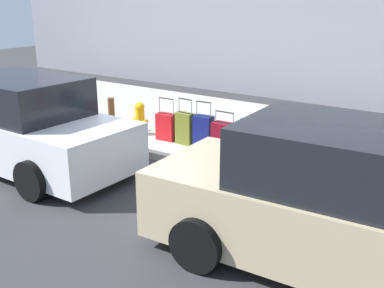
{
  "coord_description": "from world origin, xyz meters",
  "views": [
    {
      "loc": [
        -5.64,
        6.3,
        2.97
      ],
      "look_at": [
        -1.3,
        0.22,
        0.58
      ],
      "focal_mm": 42.86,
      "sensor_mm": 36.0,
      "label": 1
    }
  ],
  "objects_px": {
    "suitcase_teal_3": "(249,145)",
    "suitcase_navy_5": "(203,132)",
    "suitcase_red_0": "(329,159)",
    "suitcase_maroon_4": "(224,138)",
    "fire_hydrant": "(140,118)",
    "bollard_post": "(112,115)",
    "suitcase_black_2": "(277,144)",
    "parked_car_white_1": "(21,125)",
    "suitcase_olive_6": "(185,128)",
    "suitcase_red_7": "(167,127)",
    "suitcase_silver_1": "(300,156)",
    "parked_car_beige_0": "(349,207)"
  },
  "relations": [
    {
      "from": "suitcase_red_7",
      "to": "bollard_post",
      "type": "relative_size",
      "value": 1.2
    },
    {
      "from": "suitcase_red_0",
      "to": "suitcase_red_7",
      "type": "height_order",
      "value": "suitcase_red_7"
    },
    {
      "from": "suitcase_teal_3",
      "to": "suitcase_olive_6",
      "type": "bearing_deg",
      "value": -1.82
    },
    {
      "from": "suitcase_red_0",
      "to": "suitcase_black_2",
      "type": "distance_m",
      "value": 0.96
    },
    {
      "from": "suitcase_red_0",
      "to": "suitcase_maroon_4",
      "type": "distance_m",
      "value": 1.99
    },
    {
      "from": "suitcase_navy_5",
      "to": "parked_car_beige_0",
      "type": "xyz_separation_m",
      "value": [
        -3.53,
        2.38,
        0.31
      ]
    },
    {
      "from": "suitcase_silver_1",
      "to": "suitcase_black_2",
      "type": "height_order",
      "value": "suitcase_black_2"
    },
    {
      "from": "suitcase_black_2",
      "to": "suitcase_navy_5",
      "type": "distance_m",
      "value": 1.53
    },
    {
      "from": "suitcase_black_2",
      "to": "parked_car_white_1",
      "type": "height_order",
      "value": "parked_car_white_1"
    },
    {
      "from": "suitcase_red_0",
      "to": "fire_hydrant",
      "type": "height_order",
      "value": "suitcase_red_0"
    },
    {
      "from": "suitcase_silver_1",
      "to": "fire_hydrant",
      "type": "xyz_separation_m",
      "value": [
        3.66,
        -0.06,
        0.11
      ]
    },
    {
      "from": "suitcase_navy_5",
      "to": "suitcase_red_7",
      "type": "distance_m",
      "value": 0.95
    },
    {
      "from": "suitcase_olive_6",
      "to": "fire_hydrant",
      "type": "height_order",
      "value": "suitcase_olive_6"
    },
    {
      "from": "suitcase_teal_3",
      "to": "suitcase_navy_5",
      "type": "relative_size",
      "value": 0.79
    },
    {
      "from": "suitcase_silver_1",
      "to": "parked_car_white_1",
      "type": "bearing_deg",
      "value": 28.19
    },
    {
      "from": "suitcase_navy_5",
      "to": "fire_hydrant",
      "type": "relative_size",
      "value": 1.34
    },
    {
      "from": "suitcase_red_0",
      "to": "suitcase_black_2",
      "type": "bearing_deg",
      "value": -0.48
    },
    {
      "from": "parked_car_beige_0",
      "to": "parked_car_white_1",
      "type": "relative_size",
      "value": 1.02
    },
    {
      "from": "suitcase_teal_3",
      "to": "parked_car_white_1",
      "type": "relative_size",
      "value": 0.17
    },
    {
      "from": "suitcase_teal_3",
      "to": "suitcase_navy_5",
      "type": "bearing_deg",
      "value": -0.54
    },
    {
      "from": "suitcase_red_0",
      "to": "parked_car_white_1",
      "type": "distance_m",
      "value": 5.44
    },
    {
      "from": "parked_car_white_1",
      "to": "bollard_post",
      "type": "bearing_deg",
      "value": -90.32
    },
    {
      "from": "suitcase_red_7",
      "to": "parked_car_white_1",
      "type": "xyz_separation_m",
      "value": [
        1.41,
        2.43,
        0.35
      ]
    },
    {
      "from": "parked_car_white_1",
      "to": "suitcase_olive_6",
      "type": "bearing_deg",
      "value": -128.13
    },
    {
      "from": "suitcase_red_0",
      "to": "parked_car_white_1",
      "type": "bearing_deg",
      "value": 26.81
    },
    {
      "from": "suitcase_red_0",
      "to": "fire_hydrant",
      "type": "distance_m",
      "value": 4.13
    },
    {
      "from": "suitcase_silver_1",
      "to": "parked_car_white_1",
      "type": "distance_m",
      "value": 4.98
    },
    {
      "from": "suitcase_olive_6",
      "to": "suitcase_red_7",
      "type": "relative_size",
      "value": 1.06
    },
    {
      "from": "suitcase_black_2",
      "to": "bollard_post",
      "type": "relative_size",
      "value": 1.33
    },
    {
      "from": "parked_car_white_1",
      "to": "suitcase_teal_3",
      "type": "bearing_deg",
      "value": -144.88
    },
    {
      "from": "suitcase_red_7",
      "to": "suitcase_red_0",
      "type": "bearing_deg",
      "value": -179.72
    },
    {
      "from": "suitcase_black_2",
      "to": "suitcase_maroon_4",
      "type": "bearing_deg",
      "value": 5.83
    },
    {
      "from": "parked_car_white_1",
      "to": "fire_hydrant",
      "type": "bearing_deg",
      "value": -106.54
    },
    {
      "from": "suitcase_teal_3",
      "to": "suitcase_navy_5",
      "type": "xyz_separation_m",
      "value": [
        1.01,
        -0.01,
        0.07
      ]
    },
    {
      "from": "suitcase_black_2",
      "to": "bollard_post",
      "type": "height_order",
      "value": "suitcase_black_2"
    },
    {
      "from": "suitcase_red_0",
      "to": "parked_car_white_1",
      "type": "height_order",
      "value": "parked_car_white_1"
    },
    {
      "from": "fire_hydrant",
      "to": "bollard_post",
      "type": "relative_size",
      "value": 0.95
    },
    {
      "from": "suitcase_maroon_4",
      "to": "suitcase_olive_6",
      "type": "height_order",
      "value": "suitcase_olive_6"
    },
    {
      "from": "suitcase_navy_5",
      "to": "parked_car_beige_0",
      "type": "bearing_deg",
      "value": 145.97
    },
    {
      "from": "suitcase_silver_1",
      "to": "parked_car_white_1",
      "type": "height_order",
      "value": "parked_car_white_1"
    },
    {
      "from": "parked_car_beige_0",
      "to": "parked_car_white_1",
      "type": "bearing_deg",
      "value": -0.0
    },
    {
      "from": "suitcase_black_2",
      "to": "fire_hydrant",
      "type": "relative_size",
      "value": 1.39
    },
    {
      "from": "suitcase_silver_1",
      "to": "bollard_post",
      "type": "height_order",
      "value": "suitcase_silver_1"
    },
    {
      "from": "suitcase_maroon_4",
      "to": "fire_hydrant",
      "type": "relative_size",
      "value": 1.17
    },
    {
      "from": "suitcase_teal_3",
      "to": "suitcase_red_7",
      "type": "height_order",
      "value": "suitcase_red_7"
    },
    {
      "from": "suitcase_black_2",
      "to": "suitcase_olive_6",
      "type": "xyz_separation_m",
      "value": [
        1.99,
        0.03,
        -0.03
      ]
    },
    {
      "from": "suitcase_silver_1",
      "to": "suitcase_olive_6",
      "type": "relative_size",
      "value": 0.89
    },
    {
      "from": "suitcase_silver_1",
      "to": "parked_car_beige_0",
      "type": "relative_size",
      "value": 0.18
    },
    {
      "from": "suitcase_olive_6",
      "to": "parked_car_white_1",
      "type": "xyz_separation_m",
      "value": [
        1.9,
        2.42,
        0.3
      ]
    },
    {
      "from": "suitcase_silver_1",
      "to": "fire_hydrant",
      "type": "relative_size",
      "value": 1.18
    }
  ]
}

